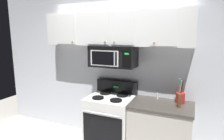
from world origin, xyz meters
name	(u,v)px	position (x,y,z in m)	size (l,w,h in m)	color
back_wall	(119,67)	(0.00, 0.79, 1.35)	(5.20, 0.10, 2.70)	silver
stove_range	(110,121)	(0.00, 0.42, 0.47)	(0.76, 0.69, 1.12)	white
over_range_microwave	(113,56)	(0.00, 0.54, 1.58)	(0.76, 0.43, 0.35)	black
upper_cabinets	(114,29)	(0.00, 0.57, 2.02)	(2.50, 0.36, 0.55)	silver
counter_segment	(160,132)	(0.84, 0.43, 0.45)	(0.93, 0.65, 0.90)	#BCB7AD
utensil_crock_red	(180,97)	(1.09, 0.59, 1.00)	(0.13, 0.13, 0.39)	red
salt_shaker	(158,96)	(0.74, 0.64, 0.95)	(0.04, 0.04, 0.10)	white
pepper_mill	(179,101)	(1.09, 0.38, 1.00)	(0.05, 0.05, 0.20)	brown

